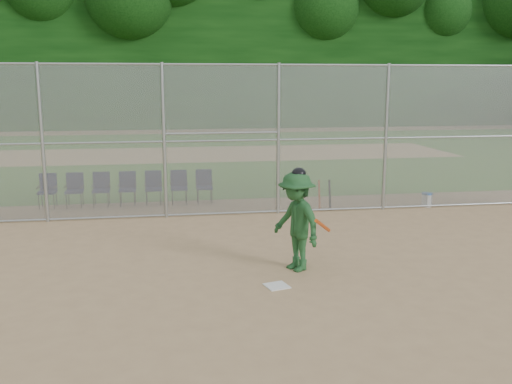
{
  "coord_description": "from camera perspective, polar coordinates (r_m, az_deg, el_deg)",
  "views": [
    {
      "loc": [
        -1.97,
        -9.83,
        3.55
      ],
      "look_at": [
        0.0,
        2.5,
        1.1
      ],
      "focal_mm": 40.0,
      "sensor_mm": 36.0,
      "label": 1
    }
  ],
  "objects": [
    {
      "name": "ground",
      "position": [
        10.63,
        2.14,
        -8.41
      ],
      "size": [
        100.0,
        100.0,
        0.0
      ],
      "primitive_type": "plane",
      "color": "tan",
      "rests_on": "ground"
    },
    {
      "name": "chair_4",
      "position": [
        16.78,
        -10.22,
        0.38
      ],
      "size": [
        0.54,
        0.52,
        0.96
      ],
      "primitive_type": null,
      "color": "#10163C",
      "rests_on": "ground"
    },
    {
      "name": "chair_3",
      "position": [
        16.81,
        -12.74,
        0.31
      ],
      "size": [
        0.54,
        0.52,
        0.96
      ],
      "primitive_type": null,
      "color": "#10163C",
      "rests_on": "ground"
    },
    {
      "name": "backstop_fence",
      "position": [
        15.03,
        -1.51,
        5.45
      ],
      "size": [
        16.09,
        0.09,
        4.0
      ],
      "color": "gray",
      "rests_on": "ground"
    },
    {
      "name": "chair_5",
      "position": [
        16.78,
        -7.7,
        0.46
      ],
      "size": [
        0.54,
        0.52,
        0.96
      ],
      "primitive_type": null,
      "color": "#10163C",
      "rests_on": "ground"
    },
    {
      "name": "home_plate",
      "position": [
        10.13,
        2.09,
        -9.36
      ],
      "size": [
        0.47,
        0.47,
        0.02
      ],
      "primitive_type": "cube",
      "rotation": [
        0.0,
        0.0,
        0.26
      ],
      "color": "silver",
      "rests_on": "ground"
    },
    {
      "name": "chair_2",
      "position": [
        16.88,
        -15.24,
        0.23
      ],
      "size": [
        0.54,
        0.52,
        0.96
      ],
      "primitive_type": null,
      "color": "#10163C",
      "rests_on": "ground"
    },
    {
      "name": "chair_1",
      "position": [
        16.97,
        -17.71,
        0.15
      ],
      "size": [
        0.54,
        0.52,
        0.96
      ],
      "primitive_type": null,
      "color": "#10163C",
      "rests_on": "ground"
    },
    {
      "name": "grass_strip",
      "position": [
        28.12,
        -4.99,
        3.83
      ],
      "size": [
        100.0,
        100.0,
        0.0
      ],
      "primitive_type": "plane",
      "color": "#33681F",
      "rests_on": "ground"
    },
    {
      "name": "treeline",
      "position": [
        29.96,
        -5.46,
        14.79
      ],
      "size": [
        81.0,
        60.0,
        11.0
      ],
      "color": "black",
      "rests_on": "ground"
    },
    {
      "name": "dirt_patch_far",
      "position": [
        28.12,
        -4.99,
        3.83
      ],
      "size": [
        24.0,
        24.0,
        0.0
      ],
      "primitive_type": "plane",
      "color": "tan",
      "rests_on": "ground"
    },
    {
      "name": "chair_0",
      "position": [
        17.1,
        -20.16,
        0.08
      ],
      "size": [
        0.54,
        0.52,
        0.96
      ],
      "primitive_type": null,
      "color": "#10163C",
      "rests_on": "ground"
    },
    {
      "name": "chair_6",
      "position": [
        16.81,
        -5.18,
        0.53
      ],
      "size": [
        0.54,
        0.52,
        0.96
      ],
      "primitive_type": null,
      "color": "#10163C",
      "rests_on": "ground"
    },
    {
      "name": "water_cooler",
      "position": [
        17.01,
        16.72,
        -0.73
      ],
      "size": [
        0.31,
        0.31,
        0.4
      ],
      "color": "white",
      "rests_on": "ground"
    },
    {
      "name": "batter_at_plate",
      "position": [
        10.75,
        4.06,
        -2.92
      ],
      "size": [
        1.22,
        1.45,
        1.97
      ],
      "color": "#1E4C25",
      "rests_on": "ground"
    },
    {
      "name": "spare_bats",
      "position": [
        15.93,
        6.87,
        -0.3
      ],
      "size": [
        0.36,
        0.23,
        0.85
      ],
      "color": "#D84C14",
      "rests_on": "ground"
    }
  ]
}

